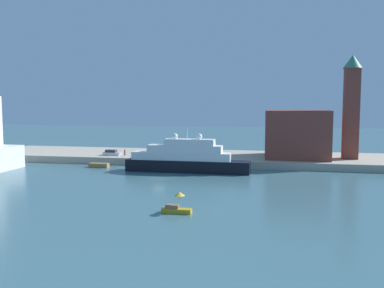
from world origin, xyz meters
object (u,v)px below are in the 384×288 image
object	(u,v)px
large_yacht	(186,159)
harbor_building	(297,134)
parked_car	(112,153)
work_barge	(99,165)
bell_tower	(351,104)
small_motorboat	(177,206)
mooring_bollard	(205,158)
person_figure	(125,152)

from	to	relation	value
large_yacht	harbor_building	bearing A→B (deg)	36.23
parked_car	large_yacht	bearing A→B (deg)	-28.31
work_barge	harbor_building	xyz separation A→B (m)	(45.68, 15.20, 7.01)
large_yacht	bell_tower	xyz separation A→B (m)	(36.63, 17.54, 12.06)
small_motorboat	work_barge	xyz separation A→B (m)	(-27.98, 36.66, -0.44)
work_barge	parked_car	bearing A→B (deg)	94.56
large_yacht	bell_tower	size ratio (longest dim) A/B	1.10
small_motorboat	mooring_bollard	bearing A→B (deg)	94.80
large_yacht	harbor_building	xyz separation A→B (m)	(24.21, 17.74, 4.61)
work_barge	mooring_bollard	distance (m)	25.12
parked_car	work_barge	bearing A→B (deg)	-85.44
small_motorboat	parked_car	world-z (taller)	parked_car
work_barge	bell_tower	distance (m)	61.72
harbor_building	person_figure	world-z (taller)	harbor_building
person_figure	mooring_bollard	xyz separation A→B (m)	(21.79, -4.26, -0.32)
harbor_building	parked_car	xyz separation A→B (m)	(-46.43, -5.77, -5.18)
mooring_bollard	work_barge	bearing A→B (deg)	-167.04
bell_tower	person_figure	bearing A→B (deg)	-174.74
bell_tower	mooring_bollard	xyz separation A→B (m)	(-33.67, -9.37, -12.80)
work_barge	harbor_building	size ratio (longest dim) A/B	0.29
large_yacht	work_barge	size ratio (longest dim) A/B	5.87
large_yacht	parked_car	xyz separation A→B (m)	(-22.22, 11.97, -0.57)
large_yacht	parked_car	distance (m)	25.25
large_yacht	person_figure	world-z (taller)	large_yacht
parked_car	small_motorboat	bearing A→B (deg)	-58.06
harbor_building	person_figure	size ratio (longest dim) A/B	9.64
small_motorboat	person_figure	bearing A→B (deg)	118.56
mooring_bollard	harbor_building	bearing A→B (deg)	24.25
bell_tower	mooring_bollard	distance (m)	37.22
mooring_bollard	parked_car	bearing A→B (deg)	171.41
bell_tower	mooring_bollard	size ratio (longest dim) A/B	27.68
parked_car	person_figure	xyz separation A→B (m)	(3.39, 0.46, 0.15)
harbor_building	bell_tower	world-z (taller)	bell_tower
harbor_building	person_figure	distance (m)	43.66
mooring_bollard	person_figure	bearing A→B (deg)	168.93
work_barge	mooring_bollard	bearing A→B (deg)	12.96
harbor_building	parked_car	bearing A→B (deg)	-172.92
parked_car	person_figure	bearing A→B (deg)	7.72
large_yacht	parked_car	size ratio (longest dim) A/B	6.00
harbor_building	mooring_bollard	size ratio (longest dim) A/B	17.86
mooring_bollard	small_motorboat	bearing A→B (deg)	-85.20
large_yacht	person_figure	bearing A→B (deg)	146.58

